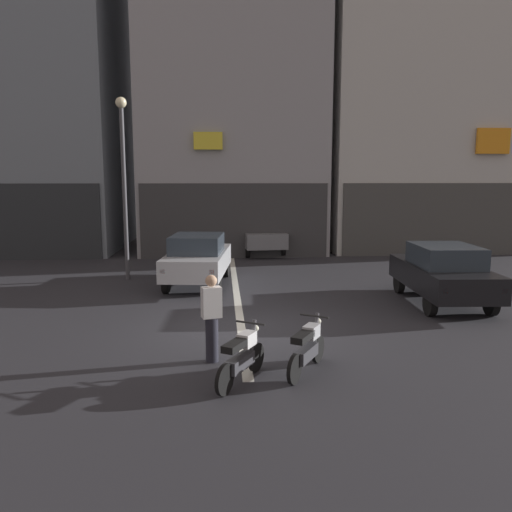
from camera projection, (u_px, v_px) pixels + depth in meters
name	position (u px, v px, depth m)	size (l,w,h in m)	color
ground_plane	(241.00, 330.00, 11.64)	(120.00, 120.00, 0.00)	#2B2B30
lane_centre_line	(234.00, 278.00, 17.55)	(0.20, 18.00, 0.01)	silver
building_corner_left	(17.00, 53.00, 24.24)	(9.52, 8.67, 18.69)	gray
building_mid_block	(231.00, 34.00, 24.78)	(8.32, 8.98, 20.69)	#9E9EA3
building_far_right	(425.00, 92.00, 25.84)	(10.58, 8.65, 15.49)	silver
car_silver_crossing_near	(198.00, 258.00, 16.42)	(2.20, 4.27, 1.64)	black
car_black_parked_kerbside	(443.00, 272.00, 13.96)	(1.95, 4.18, 1.64)	black
car_grey_down_street	(260.00, 234.00, 23.36)	(2.11, 4.24, 1.64)	black
street_lamp	(124.00, 169.00, 16.88)	(0.36, 0.36, 6.04)	#47474C
motorcycle_white_row_leftmost	(242.00, 356.00, 8.62)	(0.89, 1.48, 0.98)	black
motorcycle_silver_row_left_mid	(307.00, 348.00, 9.06)	(0.91, 1.47, 0.98)	black
person_by_motorcycles	(212.00, 318.00, 9.53)	(0.41, 0.31, 1.67)	#23232D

